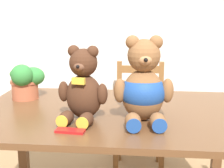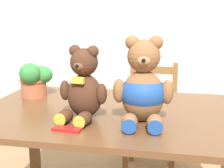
{
  "view_description": "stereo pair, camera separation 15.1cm",
  "coord_description": "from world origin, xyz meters",
  "px_view_note": "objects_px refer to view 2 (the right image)",
  "views": [
    {
      "loc": [
        0.15,
        -1.12,
        1.29
      ],
      "look_at": [
        0.02,
        0.34,
        0.94
      ],
      "focal_mm": 50.0,
      "sensor_mm": 36.0,
      "label": 1
    },
    {
      "loc": [
        0.3,
        -1.1,
        1.29
      ],
      "look_at": [
        0.02,
        0.34,
        0.94
      ],
      "focal_mm": 50.0,
      "sensor_mm": 36.0,
      "label": 2
    }
  ],
  "objects_px": {
    "wooden_chair_behind": "(151,119)",
    "potted_plant": "(35,78)",
    "teddy_bear_left": "(83,87)",
    "chocolate_bar": "(67,129)",
    "teddy_bear_right": "(143,88)"
  },
  "relations": [
    {
      "from": "wooden_chair_behind",
      "to": "chocolate_bar",
      "type": "height_order",
      "value": "wooden_chair_behind"
    },
    {
      "from": "wooden_chair_behind",
      "to": "teddy_bear_left",
      "type": "height_order",
      "value": "teddy_bear_left"
    },
    {
      "from": "wooden_chair_behind",
      "to": "potted_plant",
      "type": "xyz_separation_m",
      "value": [
        -0.68,
        -0.64,
        0.44
      ]
    },
    {
      "from": "wooden_chair_behind",
      "to": "chocolate_bar",
      "type": "relative_size",
      "value": 6.82
    },
    {
      "from": "teddy_bear_right",
      "to": "potted_plant",
      "type": "height_order",
      "value": "teddy_bear_right"
    },
    {
      "from": "teddy_bear_right",
      "to": "potted_plant",
      "type": "bearing_deg",
      "value": -29.69
    },
    {
      "from": "teddy_bear_right",
      "to": "teddy_bear_left",
      "type": "bearing_deg",
      "value": -4.65
    },
    {
      "from": "wooden_chair_behind",
      "to": "potted_plant",
      "type": "distance_m",
      "value": 1.03
    },
    {
      "from": "teddy_bear_left",
      "to": "teddy_bear_right",
      "type": "xyz_separation_m",
      "value": [
        0.29,
        0.0,
        0.01
      ]
    },
    {
      "from": "wooden_chair_behind",
      "to": "potted_plant",
      "type": "relative_size",
      "value": 4.01
    },
    {
      "from": "chocolate_bar",
      "to": "wooden_chair_behind",
      "type": "bearing_deg",
      "value": 75.38
    },
    {
      "from": "teddy_bear_right",
      "to": "chocolate_bar",
      "type": "xyz_separation_m",
      "value": [
        -0.32,
        -0.19,
        -0.16
      ]
    },
    {
      "from": "teddy_bear_left",
      "to": "wooden_chair_behind",
      "type": "bearing_deg",
      "value": -96.66
    },
    {
      "from": "teddy_bear_left",
      "to": "teddy_bear_right",
      "type": "relative_size",
      "value": 0.88
    },
    {
      "from": "chocolate_bar",
      "to": "potted_plant",
      "type": "bearing_deg",
      "value": 127.05
    }
  ]
}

